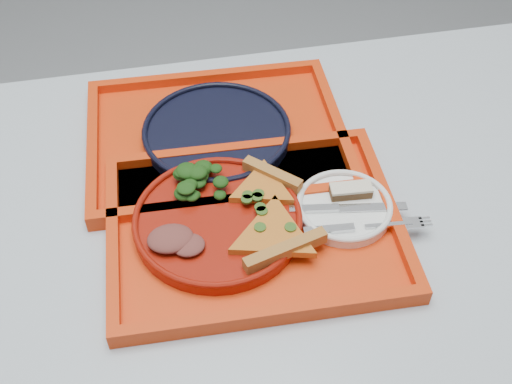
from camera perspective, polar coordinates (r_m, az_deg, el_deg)
The scene contains 13 objects.
table at distance 1.10m, azimuth -6.49°, elevation -4.16°, with size 1.60×0.80×0.75m.
tray_main at distance 1.00m, azimuth -0.19°, elevation -3.21°, with size 0.45×0.35×0.01m, color red.
tray_far at distance 1.15m, azimuth -3.48°, elevation 4.69°, with size 0.45×0.35×0.01m, color red.
dinner_plate at distance 0.99m, azimuth -3.42°, elevation -2.70°, with size 0.26×0.26×0.02m, color maroon.
side_plate at distance 1.02m, azimuth 7.81°, elevation -1.48°, with size 0.15×0.15×0.01m, color white.
navy_plate at distance 1.14m, azimuth -3.51°, elevation 5.21°, with size 0.26×0.26×0.02m, color black.
pizza_slice_a at distance 0.95m, azimuth 1.55°, elevation -3.61°, with size 0.15×0.13×0.02m, color gold, non-canonical shape.
pizza_slice_b at distance 1.02m, azimuth 0.58°, elevation 0.54°, with size 0.12×0.10×0.02m, color gold, non-canonical shape.
salad_heap at distance 1.02m, azimuth -5.23°, elevation 1.17°, with size 0.08×0.07×0.04m, color black.
meat_portion at distance 0.95m, azimuth -7.62°, elevation -4.13°, with size 0.07×0.06×0.02m, color brown.
dessert_bar at distance 1.03m, azimuth 8.42°, elevation 0.13°, with size 0.07×0.03×0.02m.
knife at distance 1.01m, azimuth 8.21°, elevation -1.37°, with size 0.18×0.02×0.01m, color silver.
fork at distance 0.99m, azimuth 9.56°, elevation -3.05°, with size 0.18×0.02×0.01m, color silver.
Camera 1 is at (-0.01, -0.69, 1.53)m, focal length 45.00 mm.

